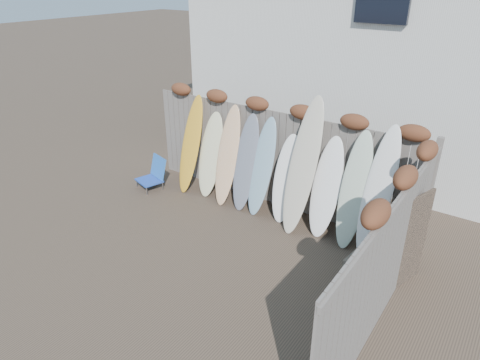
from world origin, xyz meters
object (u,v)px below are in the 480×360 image
Objects in this scene: lattice_panel at (406,244)px; surfboard_0 at (191,145)px; wooden_crate at (365,278)px; beach_chair at (154,174)px.

surfboard_0 is at bearing -172.19° from lattice_panel.
surfboard_0 reaches higher than lattice_panel.
lattice_panel is (0.39, 0.53, 0.46)m from wooden_crate.
lattice_panel is 0.71× the size of surfboard_0.
wooden_crate is 4.71m from surfboard_0.
beach_chair is 0.46× the size of lattice_panel.
wooden_crate is 0.80m from lattice_panel.
lattice_panel is at bearing 53.87° from wooden_crate.
wooden_crate is at bearing -14.11° from surfboard_0.
beach_chair is at bearing 171.15° from wooden_crate.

